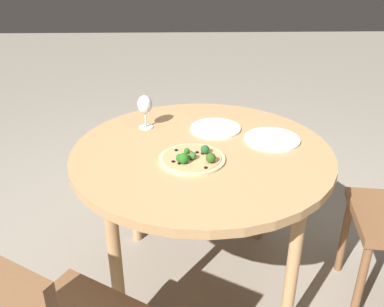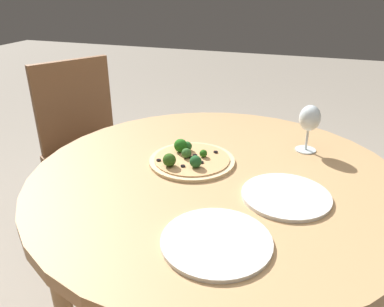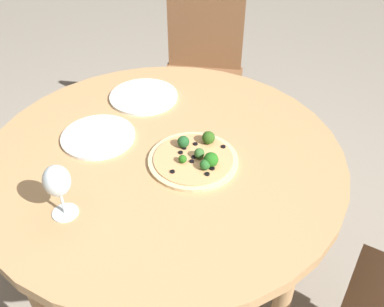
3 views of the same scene
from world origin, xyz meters
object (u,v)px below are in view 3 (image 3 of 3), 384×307
wine_glass (56,183)px  plate_far (142,96)px  chair_2 (201,72)px  plate_near (97,137)px  pizza (194,158)px

wine_glass → plate_far: wine_glass is taller
chair_2 → wine_glass: chair_2 is taller
plate_near → plate_far: (0.12, 0.24, 0.00)m
pizza → plate_far: bearing=117.4°
plate_far → pizza: bearing=-62.6°
pizza → plate_far: (-0.18, 0.35, -0.01)m
wine_glass → plate_near: 0.34m
wine_glass → plate_near: size_ratio=0.67×
chair_2 → pizza: chair_2 is taller
wine_glass → plate_far: 0.59m
pizza → plate_far: pizza is taller
pizza → plate_near: 0.33m
chair_2 → wine_glass: (-0.38, -1.17, 0.34)m
pizza → wine_glass: size_ratio=1.70×
wine_glass → plate_near: bearing=84.7°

